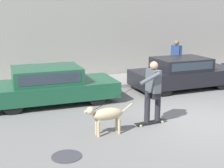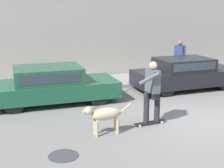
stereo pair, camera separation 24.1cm
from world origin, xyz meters
TOP-DOWN VIEW (x-y plane):
  - ground_plane at (0.00, 0.00)m, footprint 36.00×36.00m
  - back_wall at (0.00, 6.62)m, footprint 32.00×0.30m
  - sidewalk_curb at (0.00, 5.39)m, footprint 30.00×2.12m
  - parked_car_0 at (-3.55, 3.35)m, footprint 4.37×1.97m
  - parked_car_1 at (1.76, 3.35)m, footprint 4.26×1.73m
  - dog at (-2.80, 0.06)m, footprint 1.29×0.32m
  - skateboarder at (-1.38, 0.27)m, footprint 2.30×0.64m
  - pedestrian_with_bag at (2.58, 5.17)m, footprint 0.41×0.59m
  - manhole_cover at (-4.05, -0.77)m, footprint 0.66×0.66m

SIDE VIEW (x-z plane):
  - ground_plane at x=0.00m, z-range 0.00..0.00m
  - manhole_cover at x=-4.05m, z-range 0.00..0.01m
  - sidewalk_curb at x=0.00m, z-range 0.00..0.13m
  - dog at x=-2.80m, z-range 0.14..0.92m
  - parked_car_0 at x=-3.55m, z-range -0.01..1.23m
  - parked_car_1 at x=1.76m, z-range -0.01..1.24m
  - skateboarder at x=-1.38m, z-range 0.12..1.89m
  - pedestrian_with_bag at x=2.58m, z-range 0.22..1.84m
  - back_wall at x=0.00m, z-range 0.00..4.56m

